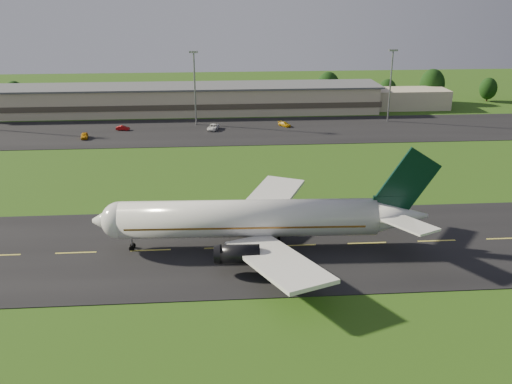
{
  "coord_description": "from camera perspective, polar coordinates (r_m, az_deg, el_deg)",
  "views": [
    {
      "loc": [
        9.93,
        -77.97,
        37.87
      ],
      "look_at": [
        16.45,
        8.0,
        6.0
      ],
      "focal_mm": 40.0,
      "sensor_mm": 36.0,
      "label": 1
    }
  ],
  "objects": [
    {
      "name": "service_vehicle_d",
      "position": [
        159.52,
        2.88,
        6.79
      ],
      "size": [
        3.81,
        4.31,
        1.2
      ],
      "primitive_type": "imported",
      "rotation": [
        0.0,
        0.0,
        0.64
      ],
      "color": "#D29B0C",
      "rests_on": "apron"
    },
    {
      "name": "taxiway",
      "position": [
        87.23,
        -10.49,
        -5.78
      ],
      "size": [
        220.0,
        30.0,
        0.1
      ],
      "primitive_type": "cube",
      "color": "black",
      "rests_on": "ground"
    },
    {
      "name": "ground",
      "position": [
        87.25,
        -10.49,
        -5.81
      ],
      "size": [
        360.0,
        360.0,
        0.0
      ],
      "primitive_type": "plane",
      "color": "#224611",
      "rests_on": "ground"
    },
    {
      "name": "service_vehicle_a",
      "position": [
        153.17,
        -16.79,
        5.42
      ],
      "size": [
        2.36,
        4.51,
        1.47
      ],
      "primitive_type": "imported",
      "rotation": [
        0.0,
        0.0,
        0.15
      ],
      "color": "orange",
      "rests_on": "apron"
    },
    {
      "name": "tree_line",
      "position": [
        189.49,
        5.15,
        10.22
      ],
      "size": [
        195.65,
        8.96,
        11.1
      ],
      "color": "black",
      "rests_on": "ground"
    },
    {
      "name": "terminal",
      "position": [
        177.46,
        -5.47,
        9.19
      ],
      "size": [
        145.0,
        16.0,
        8.4
      ],
      "color": "#BDAB90",
      "rests_on": "ground"
    },
    {
      "name": "apron",
      "position": [
        154.99,
        -7.92,
        5.97
      ],
      "size": [
        260.0,
        30.0,
        0.1
      ],
      "primitive_type": "cube",
      "color": "black",
      "rests_on": "ground"
    },
    {
      "name": "service_vehicle_c",
      "position": [
        155.94,
        -4.31,
        6.49
      ],
      "size": [
        3.65,
        5.77,
        1.48
      ],
      "primitive_type": "imported",
      "rotation": [
        0.0,
        0.0,
        -0.24
      ],
      "color": "silver",
      "rests_on": "apron"
    },
    {
      "name": "light_mast_centre",
      "position": [
        160.04,
        -6.17,
        11.14
      ],
      "size": [
        2.4,
        1.2,
        20.35
      ],
      "color": "gray",
      "rests_on": "ground"
    },
    {
      "name": "light_mast_east",
      "position": [
        167.61,
        13.35,
        11.13
      ],
      "size": [
        2.4,
        1.2,
        20.35
      ],
      "color": "gray",
      "rests_on": "ground"
    },
    {
      "name": "airliner",
      "position": [
        84.91,
        -0.18,
        -2.74
      ],
      "size": [
        51.29,
        42.15,
        15.57
      ],
      "rotation": [
        0.0,
        0.0,
        -0.04
      ],
      "color": "white",
      "rests_on": "ground"
    },
    {
      "name": "service_vehicle_b",
      "position": [
        159.16,
        -13.17,
        6.24
      ],
      "size": [
        3.78,
        1.8,
        1.2
      ],
      "primitive_type": "imported",
      "rotation": [
        0.0,
        0.0,
        1.42
      ],
      "color": "#A10A0D",
      "rests_on": "apron"
    }
  ]
}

